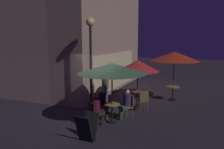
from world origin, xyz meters
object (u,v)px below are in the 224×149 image
patio_umbrella_2 (138,66)px  cafe_table_2 (137,96)px  cafe_table_0 (112,110)px  cafe_chair_2 (101,104)px  street_lamp_near_corner (91,44)px  patio_umbrella_0 (112,69)px  cafe_chair_1 (129,104)px  patron_standing_3 (105,89)px  cafe_chair_3 (143,99)px  patron_seated_0 (97,107)px  patio_umbrella_1 (174,56)px  patron_seated_1 (126,102)px  patron_seated_2 (103,101)px  menu_sandwich_board (87,127)px  cafe_table_1 (173,91)px  cafe_chair_0 (93,112)px

patio_umbrella_2 → cafe_table_2: bearing=90.0°
cafe_table_0 → cafe_chair_2: 0.79m
street_lamp_near_corner → patio_umbrella_0: bearing=-118.1°
cafe_chair_1 → patron_standing_3: 1.81m
street_lamp_near_corner → cafe_table_2: 3.36m
cafe_chair_3 → patron_seated_0: size_ratio=0.76×
patio_umbrella_1 → patron_seated_1: patio_umbrella_1 is taller
patron_seated_1 → cafe_chair_1: bearing=180.0°
patron_seated_1 → patron_standing_3: size_ratio=0.71×
cafe_table_0 → cafe_chair_1: cafe_chair_1 is taller
patron_seated_2 → patio_umbrella_2: bearing=100.7°
patio_umbrella_1 → patron_seated_2: bearing=149.6°
menu_sandwich_board → cafe_chair_2: size_ratio=0.91×
patron_standing_3 → patio_umbrella_1: bearing=116.3°
cafe_table_1 → cafe_chair_1: size_ratio=0.76×
cafe_table_0 → cafe_chair_1: size_ratio=0.76×
cafe_chair_1 → patron_seated_2: size_ratio=0.77×
street_lamp_near_corner → cafe_table_1: street_lamp_near_corner is taller
street_lamp_near_corner → cafe_chair_3: 3.28m
cafe_table_1 → patron_seated_0: 5.21m
menu_sandwich_board → patron_seated_2: (2.14, 0.41, 0.27)m
cafe_chair_1 → patron_seated_0: patron_seated_0 is taller
patio_umbrella_0 → cafe_chair_2: (0.43, 0.66, -1.53)m
cafe_chair_0 → patron_seated_2: bearing=36.1°
cafe_chair_0 → patron_standing_3: patron_standing_3 is taller
cafe_chair_0 → patron_seated_2: 1.09m
cafe_table_1 → cafe_chair_1: 3.72m
patio_umbrella_0 → patio_umbrella_1: bearing=-22.3°
patio_umbrella_0 → patron_seated_0: size_ratio=2.04×
street_lamp_near_corner → cafe_table_1: size_ratio=5.55×
menu_sandwich_board → cafe_chair_1: size_ratio=0.88×
street_lamp_near_corner → cafe_chair_3: street_lamp_near_corner is taller
patron_standing_3 → cafe_chair_1: bearing=39.7°
cafe_table_2 → patio_umbrella_1: bearing=-37.6°
patron_seated_0 → patron_seated_1: patron_seated_0 is taller
cafe_table_0 → patron_seated_0: patron_seated_0 is taller
patio_umbrella_1 → cafe_chair_0: size_ratio=2.70×
patio_umbrella_1 → patron_seated_0: (-4.78, 2.06, -1.57)m
patio_umbrella_0 → patron_standing_3: bearing=31.5°
cafe_table_2 → cafe_chair_3: size_ratio=0.77×
patron_seated_1 → patron_standing_3: (1.13, 1.39, 0.17)m
menu_sandwich_board → cafe_chair_1: (2.46, -0.56, 0.13)m
patio_umbrella_1 → cafe_chair_1: patio_umbrella_1 is taller
patio_umbrella_0 → cafe_chair_3: bearing=-25.3°
cafe_chair_3 → patron_seated_2: 1.87m
cafe_chair_1 → patron_seated_1: bearing=-0.0°
street_lamp_near_corner → patio_umbrella_0: (-0.65, -1.22, -0.88)m
menu_sandwich_board → cafe_chair_0: bearing=23.9°
street_lamp_near_corner → patron_standing_3: (1.03, -0.19, -2.10)m
cafe_table_0 → patron_standing_3: 2.01m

